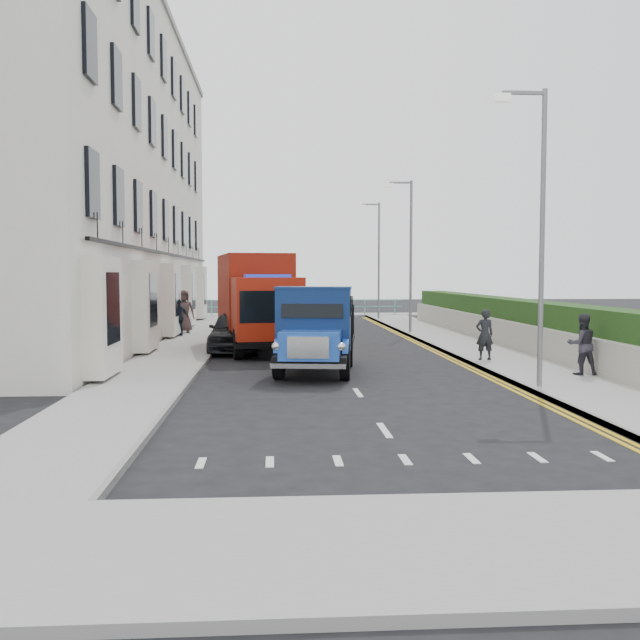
{
  "coord_description": "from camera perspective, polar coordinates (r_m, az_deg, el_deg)",
  "views": [
    {
      "loc": [
        -1.92,
        -18.28,
        2.74
      ],
      "look_at": [
        -0.58,
        2.66,
        1.4
      ],
      "focal_mm": 40.0,
      "sensor_mm": 36.0,
      "label": 1
    }
  ],
  "objects": [
    {
      "name": "promenade",
      "position": [
        47.39,
        -1.33,
        0.41
      ],
      "size": [
        30.0,
        2.5,
        0.12
      ],
      "primitive_type": "cube",
      "color": "gray",
      "rests_on": "ground"
    },
    {
      "name": "terrace_west",
      "position": [
        32.48,
        -17.41,
        11.32
      ],
      "size": [
        6.31,
        30.2,
        14.25
      ],
      "color": "white",
      "rests_on": "ground"
    },
    {
      "name": "lamp_far",
      "position": [
        42.73,
        4.57,
        5.33
      ],
      "size": [
        1.23,
        0.18,
        7.0
      ],
      "color": "slate",
      "rests_on": "ground"
    },
    {
      "name": "seafront_car_left",
      "position": [
        44.31,
        -3.55,
        1.17
      ],
      "size": [
        4.92,
        6.55,
        1.65
      ],
      "primitive_type": "imported",
      "rotation": [
        0.0,
        0.0,
        2.72
      ],
      "color": "black",
      "rests_on": "ground"
    },
    {
      "name": "pavement_east",
      "position": [
        28.34,
        11.12,
        -1.84
      ],
      "size": [
        2.6,
        38.0,
        0.12
      ],
      "primitive_type": "cube",
      "color": "gray",
      "rests_on": "ground"
    },
    {
      "name": "ground",
      "position": [
        18.58,
        2.33,
        -4.83
      ],
      "size": [
        120.0,
        120.0,
        0.0
      ],
      "primitive_type": "plane",
      "color": "black",
      "rests_on": "ground"
    },
    {
      "name": "sea_plane",
      "position": [
        78.35,
        -2.25,
        1.65
      ],
      "size": [
        120.0,
        120.0,
        0.0
      ],
      "primitive_type": "plane",
      "color": "slate",
      "rests_on": "ground"
    },
    {
      "name": "red_lorry",
      "position": [
        25.77,
        -5.1,
        1.66
      ],
      "size": [
        3.26,
        6.89,
        3.47
      ],
      "rotation": [
        0.0,
        0.0,
        0.16
      ],
      "color": "black",
      "rests_on": "ground"
    },
    {
      "name": "pedestrian_east_near",
      "position": [
        22.45,
        13.03,
        -1.14
      ],
      "size": [
        0.6,
        0.43,
        1.56
      ],
      "primitive_type": "imported",
      "rotation": [
        0.0,
        0.0,
        3.24
      ],
      "color": "black",
      "rests_on": "pavement_east"
    },
    {
      "name": "parked_car_front",
      "position": [
        25.39,
        -6.8,
        -0.9
      ],
      "size": [
        1.78,
        4.34,
        1.47
      ],
      "primitive_type": "imported",
      "rotation": [
        0.0,
        0.0,
        -0.01
      ],
      "color": "black",
      "rests_on": "ground"
    },
    {
      "name": "pedestrian_west_far",
      "position": [
        32.63,
        -10.84,
        0.68
      ],
      "size": [
        1.01,
        0.72,
        1.93
      ],
      "primitive_type": "imported",
      "rotation": [
        0.0,
        0.0,
        0.12
      ],
      "color": "#3D2C2C",
      "rests_on": "pavement_west"
    },
    {
      "name": "bedford_lorry",
      "position": [
        19.32,
        -0.45,
        -1.23
      ],
      "size": [
        2.6,
        5.21,
        2.37
      ],
      "rotation": [
        0.0,
        0.0,
        -0.14
      ],
      "color": "black",
      "rests_on": "ground"
    },
    {
      "name": "lamp_mid",
      "position": [
        32.87,
        7.07,
        5.82
      ],
      "size": [
        1.23,
        0.18,
        7.0
      ],
      "color": "slate",
      "rests_on": "ground"
    },
    {
      "name": "parked_car_rear",
      "position": [
        33.73,
        -5.21,
        0.32
      ],
      "size": [
        2.46,
        5.52,
        1.57
      ],
      "primitive_type": "imported",
      "rotation": [
        0.0,
        0.0,
        -0.05
      ],
      "color": "#A1A1A5",
      "rests_on": "ground"
    },
    {
      "name": "garden_east",
      "position": [
        28.82,
        14.82,
        -0.13
      ],
      "size": [
        1.45,
        28.0,
        1.75
      ],
      "color": "#B2AD9E",
      "rests_on": "ground"
    },
    {
      "name": "lamp_near",
      "position": [
        17.43,
        16.99,
        7.63
      ],
      "size": [
        1.23,
        0.18,
        7.0
      ],
      "color": "slate",
      "rests_on": "ground"
    },
    {
      "name": "pavement_west",
      "position": [
        27.6,
        -10.47,
        -1.98
      ],
      "size": [
        2.4,
        38.0,
        0.12
      ],
      "primitive_type": "cube",
      "color": "gray",
      "rests_on": "ground"
    },
    {
      "name": "seafront_car_right",
      "position": [
        38.48,
        -0.05,
        0.79
      ],
      "size": [
        2.4,
        4.95,
        1.63
      ],
      "primitive_type": "imported",
      "rotation": [
        0.0,
        0.0,
        -0.1
      ],
      "color": "#B0B1B5",
      "rests_on": "ground"
    },
    {
      "name": "pedestrian_west_near",
      "position": [
        31.02,
        -11.21,
        0.2
      ],
      "size": [
        0.94,
        0.91,
        1.58
      ],
      "primitive_type": "imported",
      "rotation": [
        0.0,
        0.0,
        3.89
      ],
      "color": "#19222D",
      "rests_on": "pavement_west"
    },
    {
      "name": "seafront_railing",
      "position": [
        46.57,
        -1.29,
        1.0
      ],
      "size": [
        13.0,
        0.08,
        1.11
      ],
      "color": "#59B2A5",
      "rests_on": "ground"
    },
    {
      "name": "parked_car_mid",
      "position": [
        29.18,
        -4.98,
        -0.49
      ],
      "size": [
        1.76,
        3.99,
        1.27
      ],
      "primitive_type": "imported",
      "rotation": [
        0.0,
        0.0,
        0.11
      ],
      "color": "#61B5D1",
      "rests_on": "ground"
    },
    {
      "name": "pedestrian_east_far",
      "position": [
        19.83,
        20.23,
        -1.84
      ],
      "size": [
        0.78,
        0.61,
        1.6
      ],
      "primitive_type": "imported",
      "rotation": [
        0.0,
        0.0,
        3.15
      ],
      "color": "#2F2C35",
      "rests_on": "pavement_east"
    }
  ]
}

